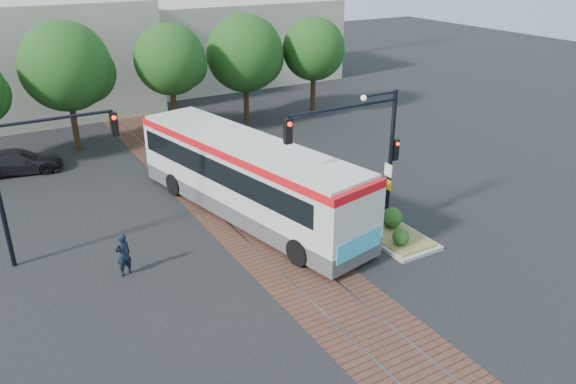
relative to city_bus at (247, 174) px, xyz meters
name	(u,v)px	position (x,y,z in m)	size (l,w,h in m)	color
ground	(276,249)	(-0.44, -3.48, -2.01)	(120.00, 120.00, 0.00)	black
trackbed	(235,212)	(-0.44, 0.52, -2.00)	(3.60, 40.00, 0.02)	#502D24
tree_row	(164,62)	(0.77, 12.94, 2.84)	(26.40, 5.60, 7.67)	#382314
warehouses	(92,51)	(-0.97, 25.27, 1.80)	(40.00, 13.00, 8.00)	#ADA899
city_bus	(247,174)	(0.00, 0.00, 0.00)	(5.54, 13.75, 3.60)	#464648
traffic_island	(382,223)	(4.38, -4.38, -1.68)	(2.20, 5.20, 1.13)	gray
signal_pole_main	(368,143)	(3.42, -4.29, 2.15)	(5.49, 0.46, 6.00)	black
signal_pole_left	(27,168)	(-8.81, 0.52, 1.86)	(4.99, 0.34, 6.00)	black
officer	(123,254)	(-6.35, -2.30, -1.15)	(0.63, 0.41, 1.73)	black
parked_car	(18,162)	(-8.50, 10.98, -1.36)	(1.83, 4.49, 1.30)	black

